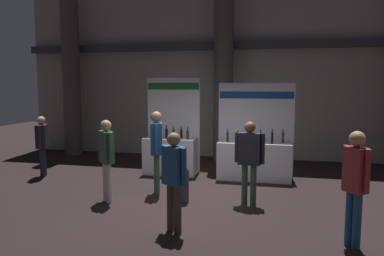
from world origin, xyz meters
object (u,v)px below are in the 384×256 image
(trash_bin, at_px, (181,186))
(visitor_4, at_px, (249,155))
(exhibitor_booth_0, at_px, (171,151))
(exhibitor_booth_1, at_px, (254,156))
(visitor_2, at_px, (174,174))
(visitor_5, at_px, (355,180))
(visitor_7, at_px, (42,140))
(visitor_0, at_px, (107,154))
(visitor_6, at_px, (156,144))

(trash_bin, bearing_deg, visitor_4, 7.57)
(exhibitor_booth_0, xyz_separation_m, visitor_4, (2.28, -2.17, 0.38))
(exhibitor_booth_1, bearing_deg, visitor_2, -105.36)
(visitor_5, distance_m, visitor_7, 7.73)
(visitor_7, bearing_deg, visitor_2, -145.28)
(trash_bin, relative_size, visitor_4, 0.40)
(exhibitor_booth_0, distance_m, visitor_7, 3.40)
(exhibitor_booth_0, height_order, trash_bin, exhibitor_booth_0)
(visitor_7, bearing_deg, visitor_0, -144.05)
(visitor_2, distance_m, visitor_5, 2.77)
(exhibitor_booth_0, height_order, visitor_7, exhibitor_booth_0)
(exhibitor_booth_1, bearing_deg, trash_bin, -121.05)
(exhibitor_booth_1, bearing_deg, visitor_0, -137.71)
(exhibitor_booth_1, distance_m, visitor_0, 3.87)
(visitor_0, bearing_deg, visitor_4, -124.15)
(exhibitor_booth_0, bearing_deg, exhibitor_booth_1, -2.74)
(visitor_4, bearing_deg, visitor_6, 0.57)
(visitor_0, distance_m, visitor_6, 1.16)
(visitor_0, bearing_deg, visitor_5, -149.52)
(trash_bin, height_order, visitor_7, visitor_7)
(exhibitor_booth_1, height_order, visitor_5, exhibitor_booth_1)
(exhibitor_booth_1, distance_m, visitor_6, 2.75)
(visitor_5, xyz_separation_m, visitor_6, (-3.76, 2.05, 0.08))
(visitor_0, xyz_separation_m, visitor_5, (4.56, -1.22, 0.02))
(visitor_6, bearing_deg, visitor_0, 119.40)
(visitor_5, xyz_separation_m, visitor_7, (-7.18, 2.86, -0.07))
(visitor_0, distance_m, visitor_7, 3.09)
(exhibitor_booth_0, bearing_deg, visitor_0, -102.33)
(trash_bin, relative_size, visitor_7, 0.43)
(exhibitor_booth_1, relative_size, visitor_7, 1.54)
(visitor_4, height_order, visitor_5, visitor_5)
(visitor_7, bearing_deg, visitor_4, -123.47)
(visitor_2, bearing_deg, visitor_0, -1.98)
(visitor_2, xyz_separation_m, visitor_7, (-4.41, 2.90, -0.02))
(exhibitor_booth_0, height_order, visitor_5, exhibitor_booth_0)
(visitor_2, bearing_deg, visitor_7, -0.24)
(trash_bin, bearing_deg, visitor_5, -27.03)
(visitor_2, bearing_deg, visitor_6, -31.62)
(visitor_5, bearing_deg, exhibitor_booth_0, 8.42)
(trash_bin, relative_size, visitor_5, 0.39)
(exhibitor_booth_0, xyz_separation_m, visitor_0, (-0.59, -2.70, 0.39))
(visitor_2, bearing_deg, trash_bin, -46.41)
(visitor_0, xyz_separation_m, visitor_2, (1.79, -1.26, -0.03))
(trash_bin, relative_size, visitor_6, 0.37)
(exhibitor_booth_1, bearing_deg, visitor_6, -139.25)
(visitor_4, distance_m, visitor_7, 5.61)
(trash_bin, height_order, visitor_6, visitor_6)
(exhibitor_booth_1, distance_m, trash_bin, 2.64)
(visitor_7, bearing_deg, visitor_6, -125.32)
(visitor_0, bearing_deg, trash_bin, -121.63)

